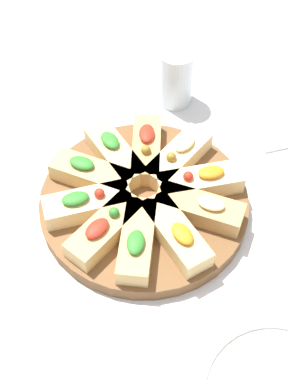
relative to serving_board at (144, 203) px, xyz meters
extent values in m
plane|color=silver|center=(0.00, 0.00, -0.01)|extent=(3.00, 3.00, 0.00)
cylinder|color=brown|center=(0.00, 0.00, 0.00)|extent=(0.31, 0.31, 0.02)
cube|color=#DBB775|center=(-0.03, 0.08, 0.03)|extent=(0.09, 0.13, 0.03)
ellipsoid|color=orange|center=(-0.04, 0.09, 0.05)|extent=(0.04, 0.04, 0.01)
cube|color=tan|center=(-0.07, 0.04, 0.03)|extent=(0.13, 0.09, 0.03)
ellipsoid|color=beige|center=(-0.09, 0.04, 0.05)|extent=(0.04, 0.04, 0.01)
cube|color=#E5C689|center=(-0.08, -0.01, 0.03)|extent=(0.13, 0.06, 0.03)
ellipsoid|color=orange|center=(-0.10, -0.01, 0.05)|extent=(0.04, 0.03, 0.01)
sphere|color=red|center=(-0.06, -0.01, 0.04)|extent=(0.01, 0.01, 0.01)
cube|color=#E5C689|center=(-0.06, -0.06, 0.03)|extent=(0.12, 0.12, 0.03)
ellipsoid|color=beige|center=(-0.07, -0.07, 0.05)|extent=(0.04, 0.04, 0.01)
sphere|color=olive|center=(-0.05, -0.05, 0.04)|extent=(0.01, 0.01, 0.01)
cube|color=tan|center=(-0.01, -0.08, 0.03)|extent=(0.06, 0.13, 0.03)
ellipsoid|color=red|center=(-0.01, -0.10, 0.05)|extent=(0.03, 0.04, 0.01)
sphere|color=olive|center=(-0.01, -0.06, 0.04)|extent=(0.01, 0.01, 0.01)
cube|color=#DBB775|center=(0.04, -0.08, 0.03)|extent=(0.09, 0.13, 0.03)
ellipsoid|color=#2D7A28|center=(0.04, -0.09, 0.05)|extent=(0.04, 0.04, 0.01)
cube|color=tan|center=(0.07, -0.04, 0.03)|extent=(0.13, 0.10, 0.03)
ellipsoid|color=#2D7A28|center=(0.09, -0.05, 0.05)|extent=(0.04, 0.04, 0.01)
cube|color=#E5C689|center=(0.08, 0.01, 0.03)|extent=(0.13, 0.06, 0.03)
ellipsoid|color=#2D7A28|center=(0.10, 0.02, 0.05)|extent=(0.04, 0.03, 0.01)
sphere|color=red|center=(0.06, 0.01, 0.04)|extent=(0.01, 0.01, 0.01)
cube|color=tan|center=(0.06, 0.06, 0.03)|extent=(0.12, 0.12, 0.03)
ellipsoid|color=red|center=(0.07, 0.07, 0.05)|extent=(0.04, 0.04, 0.01)
sphere|color=#2D7A28|center=(0.05, 0.05, 0.04)|extent=(0.01, 0.01, 0.01)
cube|color=tan|center=(0.02, 0.08, 0.03)|extent=(0.07, 0.13, 0.03)
ellipsoid|color=#2D7A28|center=(0.02, 0.10, 0.05)|extent=(0.03, 0.04, 0.01)
cylinder|color=silver|center=(-0.08, -0.23, 0.04)|extent=(0.06, 0.06, 0.10)
cube|color=white|center=(-0.25, -0.14, -0.01)|extent=(0.12, 0.11, 0.01)
camera|label=1|loc=(0.05, 0.47, 0.63)|focal=50.00mm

